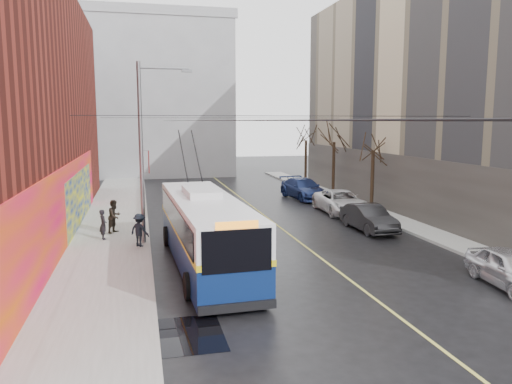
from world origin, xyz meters
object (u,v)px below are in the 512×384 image
at_px(parked_car_b, 369,218).
at_px(pedestrian_a, 103,225).
at_px(parked_car_c, 341,202).
at_px(tree_near, 374,139).
at_px(following_car, 196,199).
at_px(pedestrian_c, 140,230).
at_px(parked_car_a, 511,269).
at_px(parked_car_d, 304,189).
at_px(tree_far, 306,132).
at_px(tree_mid, 334,132).
at_px(trolleybus, 205,230).
at_px(pedestrian_b, 115,216).
at_px(streetlight_pole, 144,148).

relative_size(parked_car_b, pedestrian_a, 2.92).
bearing_deg(parked_car_c, tree_near, 1.10).
distance_m(following_car, pedestrian_c, 10.75).
distance_m(tree_near, pedestrian_a, 18.44).
height_order(parked_car_a, pedestrian_a, pedestrian_a).
height_order(parked_car_d, pedestrian_c, pedestrian_c).
bearing_deg(tree_far, tree_mid, -90.00).
distance_m(tree_far, trolleybus, 27.62).
height_order(parked_car_c, pedestrian_b, pedestrian_b).
height_order(streetlight_pole, following_car, streetlight_pole).
height_order(parked_car_a, parked_car_b, parked_car_b).
relative_size(parked_car_a, following_car, 0.88).
bearing_deg(parked_car_c, parked_car_a, -86.99).
height_order(tree_near, pedestrian_b, tree_near).
distance_m(parked_car_b, parked_car_d, 12.04).
bearing_deg(pedestrian_b, parked_car_b, -62.86).
relative_size(streetlight_pole, tree_far, 1.37).
bearing_deg(parked_car_a, tree_mid, 91.12).
distance_m(tree_mid, trolleybus, 21.75).
distance_m(streetlight_pole, parked_car_a, 16.80).
distance_m(tree_mid, parked_car_d, 5.21).
bearing_deg(pedestrian_b, following_car, -2.03).
xyz_separation_m(tree_near, tree_far, (0.00, 14.00, 0.17)).
relative_size(streetlight_pole, trolleybus, 0.74).
bearing_deg(following_car, trolleybus, -88.08).
distance_m(tree_near, parked_car_d, 8.22).
xyz_separation_m(tree_mid, following_car, (-11.65, -3.71, -4.44)).
bearing_deg(parked_car_d, parked_car_b, -97.79).
relative_size(parked_car_b, parked_car_d, 0.81).
distance_m(streetlight_pole, parked_car_d, 18.14).
relative_size(streetlight_pole, parked_car_b, 1.99).
bearing_deg(parked_car_b, parked_car_d, 87.25).
bearing_deg(parked_car_d, parked_car_c, -93.12).
relative_size(trolleybus, parked_car_c, 2.20).
xyz_separation_m(tree_mid, pedestrian_c, (-15.50, -13.75, -4.30)).
bearing_deg(trolleybus, pedestrian_a, 128.12).
distance_m(streetlight_pole, pedestrian_a, 4.62).
bearing_deg(tree_near, parked_car_c, 178.99).
distance_m(parked_car_d, pedestrian_c, 18.47).
bearing_deg(parked_car_c, parked_car_d, 95.94).
xyz_separation_m(parked_car_a, pedestrian_a, (-15.31, 10.74, 0.21)).
bearing_deg(pedestrian_b, parked_car_d, -19.15).
bearing_deg(pedestrian_a, following_car, -48.93).
relative_size(parked_car_b, parked_car_c, 0.82).
height_order(streetlight_pole, tree_mid, streetlight_pole).
bearing_deg(pedestrian_b, pedestrian_c, -123.07).
height_order(parked_car_c, pedestrian_c, pedestrian_c).
bearing_deg(pedestrian_a, parked_car_b, -106.59).
bearing_deg(streetlight_pole, pedestrian_b, 122.32).
height_order(tree_far, parked_car_a, tree_far).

